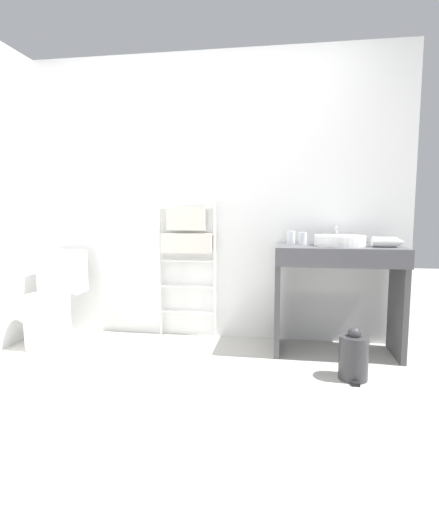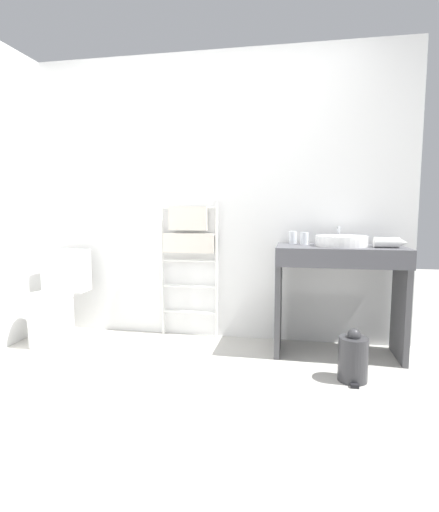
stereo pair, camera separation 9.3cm
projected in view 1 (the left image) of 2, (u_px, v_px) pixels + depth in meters
ground_plane at (156, 422)px, 2.08m from camera, size 12.00×12.00×0.00m
wall_back at (208, 198)px, 3.43m from camera, size 3.31×0.12×2.39m
toilet at (52, 304)px, 3.28m from camera, size 0.37×0.53×0.76m
towel_radiator at (186, 243)px, 3.38m from camera, size 0.51×0.06×1.16m
vanity_counter at (337, 281)px, 3.01m from camera, size 0.93×0.49×0.83m
sink_basin at (340, 240)px, 2.99m from camera, size 0.38×0.38×0.08m
faucet at (336, 232)px, 3.17m from camera, size 0.02×0.10×0.14m
cup_near_wall at (291, 237)px, 3.18m from camera, size 0.06×0.06×0.10m
cup_near_edge at (303, 238)px, 3.11m from camera, size 0.06×0.06×0.09m
hair_dryer at (386, 242)px, 2.88m from camera, size 0.23×0.17×0.07m
trash_bin at (353, 356)px, 2.59m from camera, size 0.19×0.22×0.35m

